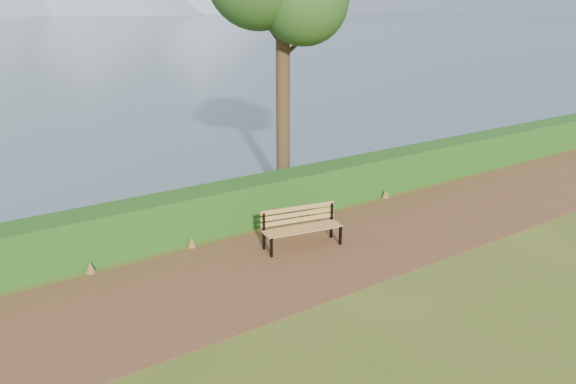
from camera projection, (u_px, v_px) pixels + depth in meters
ground at (291, 269)px, 10.79m from camera, size 140.00×140.00×0.00m
path at (282, 264)px, 11.02m from camera, size 40.00×3.40×0.01m
hedge at (225, 207)px, 12.65m from camera, size 32.00×0.85×1.00m
bench at (301, 224)px, 11.71m from camera, size 1.74×0.81×0.84m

